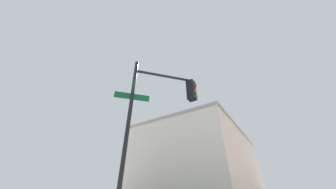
% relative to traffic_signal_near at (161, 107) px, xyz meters
% --- Properties ---
extents(traffic_signal_near, '(1.93, 2.24, 5.69)m').
position_rel_traffic_signal_near_xyz_m(traffic_signal_near, '(0.00, 0.00, 0.00)').
color(traffic_signal_near, black).
rests_on(traffic_signal_near, ground_plane).
extents(building_stucco, '(16.22, 25.78, 11.72)m').
position_rel_traffic_signal_near_xyz_m(building_stucco, '(-10.01, 27.39, 1.87)').
color(building_stucco, silver).
rests_on(building_stucco, ground_plane).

